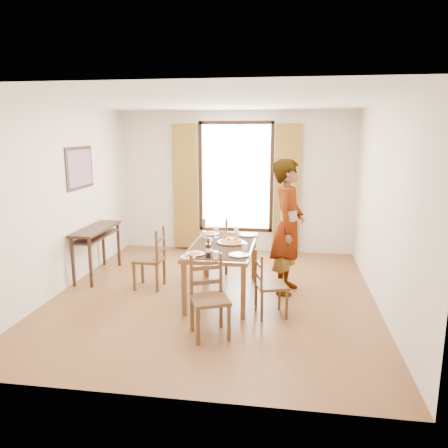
# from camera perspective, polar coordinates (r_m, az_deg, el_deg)

# --- Properties ---
(ground) EXTENTS (5.00, 5.00, 0.00)m
(ground) POSITION_cam_1_polar(r_m,az_deg,el_deg) (6.37, -1.27, -9.28)
(ground) COLOR brown
(ground) RESTS_ON ground
(room_shell) EXTENTS (4.60, 5.10, 2.74)m
(room_shell) POSITION_cam_1_polar(r_m,az_deg,el_deg) (6.11, -1.18, 4.77)
(room_shell) COLOR beige
(room_shell) RESTS_ON ground
(console_table) EXTENTS (0.38, 1.20, 0.80)m
(console_table) POSITION_cam_1_polar(r_m,az_deg,el_deg) (7.31, -16.34, -1.34)
(console_table) COLOR #341A11
(console_table) RESTS_ON ground
(dining_table) EXTENTS (0.87, 1.66, 0.76)m
(dining_table) POSITION_cam_1_polar(r_m,az_deg,el_deg) (6.16, -0.16, -3.30)
(dining_table) COLOR brown
(dining_table) RESTS_ON ground
(chair_west) EXTENTS (0.41, 0.41, 0.92)m
(chair_west) POSITION_cam_1_polar(r_m,az_deg,el_deg) (6.62, -9.48, -4.70)
(chair_west) COLOR #51371B
(chair_west) RESTS_ON ground
(chair_north) EXTENTS (0.46, 0.46, 0.94)m
(chair_north) POSITION_cam_1_polar(r_m,az_deg,el_deg) (7.26, -1.09, -2.95)
(chair_north) COLOR #51371B
(chair_north) RESTS_ON ground
(chair_south) EXTENTS (0.54, 0.54, 0.93)m
(chair_south) POSITION_cam_1_polar(r_m,az_deg,el_deg) (5.06, -1.94, -9.82)
(chair_south) COLOR #51371B
(chair_south) RESTS_ON ground
(chair_east) EXTENTS (0.47, 0.47, 0.84)m
(chair_east) POSITION_cam_1_polar(r_m,az_deg,el_deg) (5.61, 5.89, -8.08)
(chair_east) COLOR #51371B
(chair_east) RESTS_ON ground
(man) EXTENTS (0.88, 0.72, 1.94)m
(man) POSITION_cam_1_polar(r_m,az_deg,el_deg) (6.31, 8.35, -0.39)
(man) COLOR gray
(man) RESTS_ON ground
(plate_sw) EXTENTS (0.27, 0.27, 0.05)m
(plate_sw) POSITION_cam_1_polar(r_m,az_deg,el_deg) (5.64, -3.84, -3.75)
(plate_sw) COLOR silver
(plate_sw) RESTS_ON dining_table
(plate_se) EXTENTS (0.27, 0.27, 0.05)m
(plate_se) POSITION_cam_1_polar(r_m,az_deg,el_deg) (5.59, 2.00, -3.88)
(plate_se) COLOR silver
(plate_se) RESTS_ON dining_table
(plate_nw) EXTENTS (0.27, 0.27, 0.05)m
(plate_nw) POSITION_cam_1_polar(r_m,az_deg,el_deg) (6.71, -1.78, -1.15)
(plate_nw) COLOR silver
(plate_nw) RESTS_ON dining_table
(plate_ne) EXTENTS (0.27, 0.27, 0.05)m
(plate_ne) POSITION_cam_1_polar(r_m,az_deg,el_deg) (6.65, 3.10, -1.30)
(plate_ne) COLOR silver
(plate_ne) RESTS_ON dining_table
(pasta_platter) EXTENTS (0.40, 0.40, 0.10)m
(pasta_platter) POSITION_cam_1_polar(r_m,az_deg,el_deg) (6.18, 0.94, -2.09)
(pasta_platter) COLOR red
(pasta_platter) RESTS_ON dining_table
(caprese_plate) EXTENTS (0.20, 0.20, 0.04)m
(caprese_plate) POSITION_cam_1_polar(r_m,az_deg,el_deg) (5.52, -4.72, -4.19)
(caprese_plate) COLOR silver
(caprese_plate) RESTS_ON dining_table
(wine_glass_a) EXTENTS (0.08, 0.08, 0.18)m
(wine_glass_a) POSITION_cam_1_polar(r_m,az_deg,el_deg) (5.81, -1.81, -2.58)
(wine_glass_a) COLOR white
(wine_glass_a) RESTS_ON dining_table
(wine_glass_b) EXTENTS (0.08, 0.08, 0.18)m
(wine_glass_b) POSITION_cam_1_polar(r_m,az_deg,el_deg) (6.48, 1.62, -1.04)
(wine_glass_b) COLOR white
(wine_glass_b) RESTS_ON dining_table
(wine_glass_c) EXTENTS (0.08, 0.08, 0.18)m
(wine_glass_c) POSITION_cam_1_polar(r_m,az_deg,el_deg) (6.49, -1.01, -1.01)
(wine_glass_c) COLOR white
(wine_glass_c) RESTS_ON dining_table
(tumbler_a) EXTENTS (0.07, 0.07, 0.10)m
(tumbler_a) POSITION_cam_1_polar(r_m,az_deg,el_deg) (5.83, 2.75, -2.97)
(tumbler_a) COLOR silver
(tumbler_a) RESTS_ON dining_table
(tumbler_b) EXTENTS (0.07, 0.07, 0.10)m
(tumbler_b) POSITION_cam_1_polar(r_m,az_deg,el_deg) (6.49, -2.60, -1.40)
(tumbler_b) COLOR silver
(tumbler_b) RESTS_ON dining_table
(tumbler_c) EXTENTS (0.07, 0.07, 0.10)m
(tumbler_c) POSITION_cam_1_polar(r_m,az_deg,el_deg) (5.43, -1.09, -4.10)
(tumbler_c) COLOR silver
(tumbler_c) RESTS_ON dining_table
(wine_bottle) EXTENTS (0.07, 0.07, 0.25)m
(wine_bottle) POSITION_cam_1_polar(r_m,az_deg,el_deg) (5.47, -2.08, -3.17)
(wine_bottle) COLOR black
(wine_bottle) RESTS_ON dining_table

